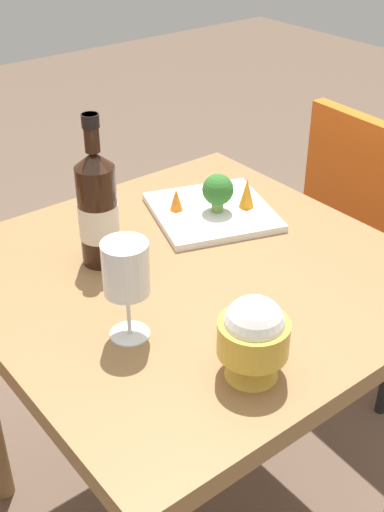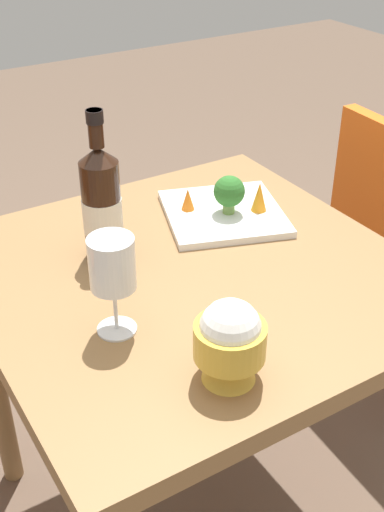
% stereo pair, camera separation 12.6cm
% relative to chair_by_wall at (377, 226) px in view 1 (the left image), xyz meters
% --- Properties ---
extents(ground_plane, '(8.00, 8.00, 0.00)m').
position_rel_chair_by_wall_xyz_m(ground_plane, '(0.73, 0.09, -0.53)').
color(ground_plane, brown).
extents(dining_table, '(0.81, 0.81, 0.73)m').
position_rel_chair_by_wall_xyz_m(dining_table, '(0.73, 0.09, 0.10)').
color(dining_table, olive).
rests_on(dining_table, ground_plane).
extents(chair_by_wall, '(0.42, 0.42, 0.85)m').
position_rel_chair_by_wall_xyz_m(chair_by_wall, '(0.00, 0.00, 0.00)').
color(chair_by_wall, orange).
rests_on(chair_by_wall, ground_plane).
extents(wine_bottle, '(0.08, 0.08, 0.30)m').
position_rel_chair_by_wall_xyz_m(wine_bottle, '(0.85, -0.04, 0.32)').
color(wine_bottle, black).
rests_on(wine_bottle, dining_table).
extents(wine_glass, '(0.08, 0.08, 0.18)m').
position_rel_chair_by_wall_xyz_m(wine_glass, '(0.93, 0.19, 0.33)').
color(wine_glass, white).
rests_on(wine_glass, dining_table).
extents(rice_bowl, '(0.11, 0.11, 0.14)m').
position_rel_chair_by_wall_xyz_m(rice_bowl, '(0.84, 0.38, 0.27)').
color(rice_bowl, gold).
rests_on(rice_bowl, dining_table).
extents(serving_plate, '(0.32, 0.32, 0.02)m').
position_rel_chair_by_wall_xyz_m(serving_plate, '(0.56, -0.05, 0.21)').
color(serving_plate, white).
rests_on(serving_plate, dining_table).
extents(broccoli_floret, '(0.07, 0.07, 0.09)m').
position_rel_chair_by_wall_xyz_m(broccoli_floret, '(0.56, -0.04, 0.27)').
color(broccoli_floret, '#729E4C').
rests_on(broccoli_floret, serving_plate).
extents(carrot_garnish_left, '(0.03, 0.03, 0.07)m').
position_rel_chair_by_wall_xyz_m(carrot_garnish_left, '(0.49, -0.01, 0.25)').
color(carrot_garnish_left, orange).
rests_on(carrot_garnish_left, serving_plate).
extents(carrot_garnish_right, '(0.03, 0.03, 0.05)m').
position_rel_chair_by_wall_xyz_m(carrot_garnish_right, '(0.62, -0.10, 0.24)').
color(carrot_garnish_right, orange).
rests_on(carrot_garnish_right, serving_plate).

